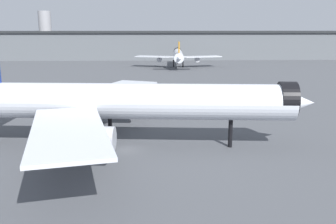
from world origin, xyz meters
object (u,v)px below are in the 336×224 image
Objects in this scene: airliner_far_taxiway at (178,55)px; baggage_tug_wing at (174,100)px; airliner_near_gate at (120,102)px; traffic_cone_near_nose at (58,106)px; service_truck_front at (82,98)px.

airliner_far_taxiway is 12.98× the size of baggage_tug_wing.
airliner_near_gate is at bearing 174.74° from airliner_far_taxiway.
airliner_near_gate is 35.96m from traffic_cone_near_nose.
airliner_far_taxiway is at bearing -115.05° from baggage_tug_wing.
airliner_far_taxiway is 102.37m from traffic_cone_near_nose.
airliner_near_gate reaches higher than airliner_far_taxiway.
airliner_far_taxiway is 96.72m from service_truck_front.
airliner_near_gate reaches higher than traffic_cone_near_nose.
baggage_tug_wing is at bearing 77.80° from airliner_near_gate.
service_truck_front reaches higher than traffic_cone_near_nose.
airliner_near_gate is 37.00m from baggage_tug_wing.
service_truck_front is at bearing 114.66° from airliner_near_gate.
airliner_far_taxiway is at bearing -48.58° from service_truck_front.
traffic_cone_near_nose is at bearing 124.64° from airliner_near_gate.
service_truck_front is (-28.89, -92.22, -4.03)m from airliner_far_taxiway.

